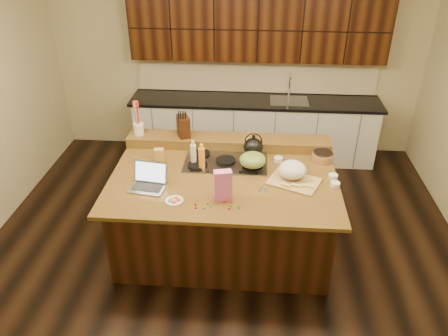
{
  "coord_description": "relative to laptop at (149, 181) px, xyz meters",
  "views": [
    {
      "loc": [
        0.31,
        -3.92,
        3.35
      ],
      "look_at": [
        0.0,
        0.05,
        1.0
      ],
      "focal_mm": 35.0,
      "sensor_mm": 36.0,
      "label": 1
    }
  ],
  "objects": [
    {
      "name": "room",
      "position": [
        0.75,
        0.24,
        0.36
      ],
      "size": [
        5.52,
        5.02,
        2.72
      ],
      "color": "black",
      "rests_on": "ground"
    },
    {
      "name": "island",
      "position": [
        0.75,
        0.24,
        -0.52
      ],
      "size": [
        2.4,
        1.6,
        0.92
      ],
      "color": "black",
      "rests_on": "ground"
    },
    {
      "name": "back_ledge",
      "position": [
        0.75,
        0.94,
        -0.01
      ],
      "size": [
        2.4,
        0.3,
        0.12
      ],
      "primitive_type": "cube",
      "color": "black",
      "rests_on": "island"
    },
    {
      "name": "cooktop",
      "position": [
        0.75,
        0.54,
        -0.05
      ],
      "size": [
        0.92,
        0.52,
        0.05
      ],
      "color": "gray",
      "rests_on": "island"
    },
    {
      "name": "back_counter",
      "position": [
        1.05,
        2.46,
        -0.0
      ],
      "size": [
        3.7,
        0.66,
        2.4
      ],
      "color": "silver",
      "rests_on": "ground"
    },
    {
      "name": "kettle",
      "position": [
        1.05,
        0.67,
        0.08
      ],
      "size": [
        0.3,
        0.3,
        0.2
      ],
      "primitive_type": "ellipsoid",
      "rotation": [
        0.0,
        0.0,
        0.42
      ],
      "color": "black",
      "rests_on": "cooktop"
    },
    {
      "name": "green_bowl",
      "position": [
        1.05,
        0.41,
        0.06
      ],
      "size": [
        0.3,
        0.3,
        0.16
      ],
      "primitive_type": "ellipsoid",
      "rotation": [
        0.0,
        0.0,
        -0.04
      ],
      "color": "olive",
      "rests_on": "cooktop"
    },
    {
      "name": "laptop",
      "position": [
        0.0,
        0.0,
        0.0
      ],
      "size": [
        0.39,
        0.33,
        0.25
      ],
      "rotation": [
        0.0,
        0.0,
        -0.14
      ],
      "color": "#B7B7BC",
      "rests_on": "island"
    },
    {
      "name": "oil_bottle",
      "position": [
        0.5,
        0.35,
        0.07
      ],
      "size": [
        0.07,
        0.07,
        0.27
      ],
      "primitive_type": "cylinder",
      "rotation": [
        0.0,
        0.0,
        0.05
      ],
      "color": "orange",
      "rests_on": "island"
    },
    {
      "name": "vinegar_bottle",
      "position": [
        0.39,
        0.47,
        0.06
      ],
      "size": [
        0.08,
        0.08,
        0.25
      ],
      "primitive_type": "cylinder",
      "rotation": [
        0.0,
        0.0,
        -0.27
      ],
      "color": "silver",
      "rests_on": "island"
    },
    {
      "name": "wooden_tray",
      "position": [
        1.47,
        0.24,
        0.02
      ],
      "size": [
        0.6,
        0.53,
        0.2
      ],
      "rotation": [
        0.0,
        0.0,
        -0.41
      ],
      "color": "tan",
      "rests_on": "island"
    },
    {
      "name": "ramekin_a",
      "position": [
        1.9,
        0.15,
        -0.04
      ],
      "size": [
        0.12,
        0.12,
        0.04
      ],
      "primitive_type": "cylinder",
      "rotation": [
        0.0,
        0.0,
        0.22
      ],
      "color": "white",
      "rests_on": "island"
    },
    {
      "name": "ramekin_b",
      "position": [
        1.9,
        0.3,
        -0.04
      ],
      "size": [
        0.12,
        0.12,
        0.04
      ],
      "primitive_type": "cylinder",
      "rotation": [
        0.0,
        0.0,
        0.27
      ],
      "color": "white",
      "rests_on": "island"
    },
    {
      "name": "ramekin_c",
      "position": [
        1.33,
        0.63,
        -0.04
      ],
      "size": [
        0.11,
        0.11,
        0.04
      ],
      "primitive_type": "cylinder",
      "rotation": [
        0.0,
        0.0,
        0.09
      ],
      "color": "white",
      "rests_on": "island"
    },
    {
      "name": "strainer_bowl",
      "position": [
        1.83,
        0.67,
        -0.02
      ],
      "size": [
        0.28,
        0.28,
        0.09
      ],
      "primitive_type": "cylinder",
      "rotation": [
        0.0,
        0.0,
        -0.21
      ],
      "color": "#996B3F",
      "rests_on": "island"
    },
    {
      "name": "kitchen_timer",
      "position": [
        1.16,
        -0.0,
        -0.03
      ],
      "size": [
        0.1,
        0.1,
        0.07
      ],
      "primitive_type": "cone",
      "rotation": [
        0.0,
        0.0,
        -0.31
      ],
      "color": "silver",
      "rests_on": "island"
    },
    {
      "name": "pink_bag",
      "position": [
        0.77,
        -0.17,
        0.09
      ],
      "size": [
        0.18,
        0.12,
        0.32
      ],
      "primitive_type": "cube",
      "rotation": [
        0.0,
        0.0,
        0.22
      ],
      "color": "pink",
      "rests_on": "island"
    },
    {
      "name": "candy_plate",
      "position": [
        0.3,
        -0.25,
        -0.06
      ],
      "size": [
        0.23,
        0.23,
        0.01
      ],
      "primitive_type": "cylinder",
      "rotation": [
        0.0,
        0.0,
        -0.33
      ],
      "color": "white",
      "rests_on": "island"
    },
    {
      "name": "package_box",
      "position": [
        -0.0,
        0.53,
        0.01
      ],
      "size": [
        0.11,
        0.08,
        0.15
      ],
      "primitive_type": "cube",
      "rotation": [
        0.0,
        0.0,
        0.08
      ],
      "color": "#BE9643",
      "rests_on": "island"
    },
    {
      "name": "utensil_crock",
      "position": [
        -0.32,
        0.94,
        0.12
      ],
      "size": [
        0.16,
        0.16,
        0.14
      ],
      "primitive_type": "cylinder",
      "rotation": [
        0.0,
        0.0,
        0.41
      ],
      "color": "white",
      "rests_on": "back_ledge"
    },
    {
      "name": "knife_block",
      "position": [
        0.22,
        0.94,
        0.18
      ],
      "size": [
        0.19,
        0.23,
        0.25
      ],
      "primitive_type": "cube",
      "rotation": [
        0.0,
        0.0,
        0.4
      ],
      "color": "black",
      "rests_on": "back_ledge"
    },
    {
      "name": "gumdrop_0",
      "position": [
        0.52,
        -0.29,
        -0.06
      ],
      "size": [
        0.02,
        0.02,
        0.02
      ],
      "primitive_type": "ellipsoid",
      "color": "red",
      "rests_on": "island"
    },
    {
      "name": "gumdrop_1",
      "position": [
        0.7,
        -0.15,
        -0.06
      ],
      "size": [
        0.02,
        0.02,
        0.02
      ],
      "primitive_type": "ellipsoid",
      "color": "#198C26",
      "rests_on": "island"
    },
    {
      "name": "gumdrop_2",
      "position": [
        0.86,
        -0.24,
        -0.06
      ],
      "size": [
        0.02,
        0.02,
        0.02
      ],
      "primitive_type": "ellipsoid",
      "color": "red",
      "rests_on": "island"
    },
    {
      "name": "gumdrop_3",
      "position": [
        0.61,
        -0.35,
        -0.06
      ],
      "size": [
        0.02,
        0.02,
        0.02
      ],
      "primitive_type": "ellipsoid",
      "color": "#198C26",
      "rests_on": "island"
    },
    {
      "name": "gumdrop_4",
      "position": [
        0.79,
        -0.24,
        -0.06
      ],
      "size": [
        0.02,
        0.02,
        0.02
      ],
      "primitive_type": "ellipsoid",
      "color": "red",
      "rests_on": "island"
    },
    {
      "name": "gumdrop_5",
      "position": [
        0.93,
        -0.3,
        -0.06
      ],
      "size": [
        0.02,
        0.02,
        0.02
      ],
      "primitive_type": "ellipsoid",
      "color": "#198C26",
      "rests_on": "island"
    },
    {
      "name": "gumdrop_6",
      "position": [
        0.53,
        -0.35,
        -0.06
      ],
      "size": [
        0.02,
        0.02,
        0.02
      ],
      "primitive_type": "ellipsoid",
      "color": "red",
      "rests_on": "island"
    },
    {
      "name": "gumdrop_7",
      "position": [
        0.93,
        -0.32,
        -0.06
      ],
      "size": [
        0.02,
        0.02,
        0.02
      ],
      "primitive_type": "ellipsoid",
      "color": "#198C26",
      "rests_on": "island"
    },
    {
      "name": "gumdrop_8",
      "position": [
        0.93,
        -0.29,
        -0.06
      ],
      "size": [
        0.02,
        0.02,
        0.02
      ],
      "primitive_type": "ellipsoid",
      "color": "red",
      "rests_on": "island"
    },
    {
      "name": "gumdrop_9",
      "position": [
        0.66,
        -0.31,
        -0.06
      ],
      "size": [
        0.02,
        0.02,
        0.02
      ],
      "primitive_type": "ellipsoid",
      "color": "#198C26",
      "rests_on": "island"
    },
    {
      "name": "gumdrop_10",
      "position": [
        0.63,
        -0.27,
        -0.06
      ],
      "size": [
        0.02,
        0.02,
        0.02
      ],
      "primitive_type": "ellipsoid",
      "color": "red",
      "rests_on": "island"
    },
    {
      "name": "gumdrop_11",
      "position": [
        0.86,
        -0.29,
        -0.06
      ],
      "size": [
        0.02,
        0.02,
        0.02
      ],
      "primitive_type": "ellipsoid",
      "color": "#198C26",
      "rests_on": "island"
    },
    {
      "name": "gumdrop_12",
      "position": [
        0.84,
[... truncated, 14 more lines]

